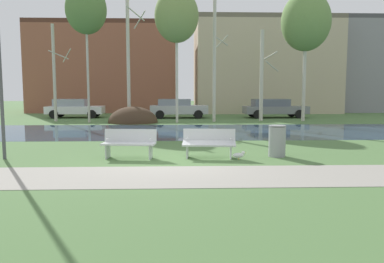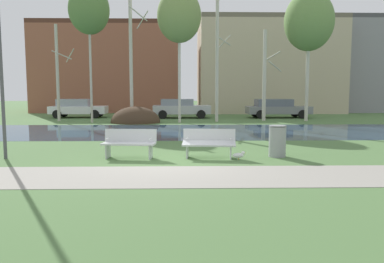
# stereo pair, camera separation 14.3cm
# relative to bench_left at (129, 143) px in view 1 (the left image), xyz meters

# --- Properties ---
(ground_plane) EXTENTS (120.00, 120.00, 0.00)m
(ground_plane) POSITION_rel_bench_left_xyz_m (1.20, 9.31, -0.47)
(ground_plane) COLOR #4C703D
(paved_path_strip) EXTENTS (60.00, 2.33, 0.01)m
(paved_path_strip) POSITION_rel_bench_left_xyz_m (1.20, -2.50, -0.47)
(paved_path_strip) COLOR gray
(paved_path_strip) RESTS_ON ground
(river_band) EXTENTS (80.00, 7.44, 0.01)m
(river_band) POSITION_rel_bench_left_xyz_m (1.20, 7.69, -0.47)
(river_band) COLOR #2D475B
(river_band) RESTS_ON ground
(soil_mound) EXTENTS (3.19, 2.88, 2.09)m
(soil_mound) POSITION_rel_bench_left_xyz_m (-1.45, 13.07, -0.47)
(soil_mound) COLOR #423021
(soil_mound) RESTS_ON ground
(bench_left) EXTENTS (1.65, 0.73, 0.87)m
(bench_left) POSITION_rel_bench_left_xyz_m (0.00, 0.00, 0.00)
(bench_left) COLOR silver
(bench_left) RESTS_ON ground
(bench_right) EXTENTS (1.65, 0.73, 0.87)m
(bench_right) POSITION_rel_bench_left_xyz_m (2.41, 0.00, 0.00)
(bench_right) COLOR silver
(bench_right) RESTS_ON ground
(trash_bin) EXTENTS (0.55, 0.55, 0.97)m
(trash_bin) POSITION_rel_bench_left_xyz_m (4.54, 0.16, 0.03)
(trash_bin) COLOR gray
(trash_bin) RESTS_ON ground
(seagull) EXTENTS (0.40, 0.15, 0.25)m
(seagull) POSITION_rel_bench_left_xyz_m (3.28, -0.31, -0.34)
(seagull) COLOR white
(seagull) RESTS_ON ground
(birch_far_left) EXTENTS (1.32, 2.21, 6.45)m
(birch_far_left) POSITION_rel_bench_left_xyz_m (-6.78, 14.48, 2.82)
(birch_far_left) COLOR #BCB7A8
(birch_far_left) RESTS_ON ground
(birch_left) EXTENTS (2.56, 2.56, 9.15)m
(birch_left) POSITION_rel_bench_left_xyz_m (-4.30, 13.28, 6.64)
(birch_left) COLOR #BCB7A8
(birch_left) RESTS_ON ground
(birch_center_left) EXTENTS (1.30, 2.28, 9.04)m
(birch_center_left) POSITION_rel_bench_left_xyz_m (-1.76, 13.86, 4.15)
(birch_center_left) COLOR beige
(birch_center_left) RESTS_ON ground
(birch_center) EXTENTS (2.79, 2.79, 8.66)m
(birch_center) POSITION_rel_bench_left_xyz_m (1.39, 13.15, 6.26)
(birch_center) COLOR beige
(birch_center) RESTS_ON ground
(birch_center_right) EXTENTS (1.02, 1.79, 8.03)m
(birch_center_right) POSITION_rel_bench_left_xyz_m (3.89, 13.85, 3.59)
(birch_center_right) COLOR beige
(birch_center_right) RESTS_ON ground
(birch_right) EXTENTS (1.29, 2.19, 6.16)m
(birch_right) POSITION_rel_bench_left_xyz_m (7.23, 14.58, 2.66)
(birch_right) COLOR beige
(birch_right) RESTS_ON ground
(birch_far_right) EXTENTS (3.28, 3.28, 8.64)m
(birch_far_right) POSITION_rel_bench_left_xyz_m (10.04, 14.28, 6.17)
(birch_far_right) COLOR beige
(birch_far_right) RESTS_ON ground
(parked_van_nearest_white) EXTENTS (4.27, 2.16, 1.44)m
(parked_van_nearest_white) POSITION_rel_bench_left_xyz_m (-6.49, 17.85, 0.29)
(parked_van_nearest_white) COLOR silver
(parked_van_nearest_white) RESTS_ON ground
(parked_sedan_second_silver) EXTENTS (4.36, 2.08, 1.44)m
(parked_sedan_second_silver) POSITION_rel_bench_left_xyz_m (1.43, 17.32, 0.29)
(parked_sedan_second_silver) COLOR #B2B5BC
(parked_sedan_second_silver) RESTS_ON ground
(parked_hatch_third_grey) EXTENTS (4.84, 2.09, 1.43)m
(parked_hatch_third_grey) POSITION_rel_bench_left_xyz_m (8.78, 17.29, 0.29)
(parked_hatch_third_grey) COLOR slate
(parked_hatch_third_grey) RESTS_ON ground
(building_brick_low) EXTENTS (13.94, 7.06, 8.56)m
(building_brick_low) POSITION_rel_bench_left_xyz_m (-5.67, 27.22, 3.81)
(building_brick_low) COLOR brown
(building_brick_low) RESTS_ON ground
(building_beige_block) EXTENTS (13.07, 9.16, 8.77)m
(building_beige_block) POSITION_rel_bench_left_xyz_m (9.75, 26.33, 3.91)
(building_beige_block) COLOR #BCAD8E
(building_beige_block) RESTS_ON ground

